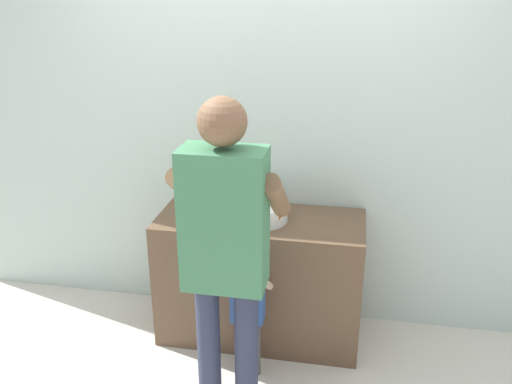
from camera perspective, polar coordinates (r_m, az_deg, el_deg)
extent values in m
plane|color=silver|center=(3.45, -0.47, -17.40)|extent=(14.00, 14.00, 0.00)
cube|color=silver|center=(3.40, 1.45, 7.57)|extent=(4.40, 0.08, 2.70)
cube|color=brown|center=(3.46, 0.46, -9.03)|extent=(1.26, 0.54, 0.82)
cylinder|color=white|center=(3.23, 0.42, -2.09)|extent=(0.34, 0.34, 0.11)
cylinder|color=silver|center=(3.23, 0.42, -2.00)|extent=(0.28, 0.28, 0.09)
cylinder|color=#B7BABF|center=(3.42, 1.06, -0.12)|extent=(0.03, 0.03, 0.18)
cylinder|color=#B7BABF|center=(3.33, 0.90, 0.79)|extent=(0.02, 0.12, 0.02)
cylinder|color=#B7BABF|center=(3.45, -0.09, -1.04)|extent=(0.04, 0.04, 0.05)
cylinder|color=#B7BABF|center=(3.43, 2.20, -1.20)|extent=(0.04, 0.04, 0.05)
cylinder|color=silver|center=(3.39, -6.14, -1.22)|extent=(0.07, 0.07, 0.09)
cylinder|color=green|center=(3.38, -6.36, -0.33)|extent=(0.03, 0.04, 0.17)
cube|color=white|center=(3.34, -6.42, 1.18)|extent=(0.01, 0.02, 0.02)
cylinder|color=#47474C|center=(3.26, -1.69, -15.97)|extent=(0.06, 0.06, 0.37)
cylinder|color=#47474C|center=(3.24, -0.03, -16.15)|extent=(0.06, 0.06, 0.37)
cube|color=#33569E|center=(3.05, -0.90, -10.91)|extent=(0.18, 0.10, 0.32)
sphere|color=beige|center=(2.94, -0.93, -7.24)|extent=(0.10, 0.10, 0.10)
cylinder|color=beige|center=(3.13, -2.44, -9.48)|extent=(0.04, 0.22, 0.17)
cylinder|color=beige|center=(3.09, 1.27, -9.83)|extent=(0.04, 0.22, 0.17)
cylinder|color=#2D334C|center=(2.90, -5.02, -16.22)|extent=(0.12, 0.12, 0.79)
cylinder|color=#2D334C|center=(2.86, -1.04, -16.71)|extent=(0.12, 0.12, 0.79)
cube|color=#427F56|center=(2.50, -3.37, -2.96)|extent=(0.40, 0.22, 0.69)
sphere|color=brown|center=(2.34, -3.62, 7.46)|extent=(0.22, 0.22, 0.22)
cylinder|color=brown|center=(2.69, -6.99, 0.13)|extent=(0.10, 0.48, 0.37)
cylinder|color=brown|center=(2.60, 2.19, -0.50)|extent=(0.10, 0.48, 0.37)
cylinder|color=orange|center=(2.83, 2.67, -2.55)|extent=(0.01, 0.14, 0.03)
cube|color=white|center=(2.90, 2.88, -1.74)|extent=(0.01, 0.02, 0.02)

